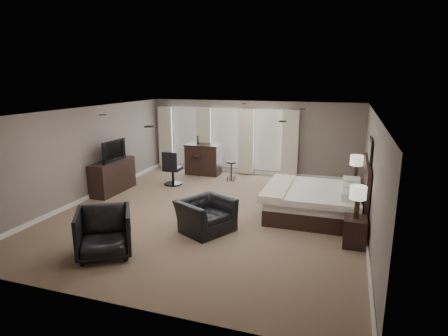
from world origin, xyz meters
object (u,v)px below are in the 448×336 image
(nightstand_far, at_px, (354,191))
(armchair_far, at_px, (104,230))
(bed, at_px, (318,188))
(bar_counter, at_px, (203,159))
(nightstand_near, at_px, (355,232))
(bar_stool_left, at_px, (196,165))
(lamp_near, at_px, (357,202))
(lamp_far, at_px, (356,168))
(bar_stool_right, at_px, (231,171))
(desk_chair, at_px, (173,168))
(armchair_near, at_px, (206,210))
(dresser, at_px, (113,176))
(tv, at_px, (112,158))

(nightstand_far, xyz_separation_m, armchair_far, (-4.62, -4.88, 0.20))
(nightstand_far, bearing_deg, bed, -121.54)
(bar_counter, bearing_deg, bed, -35.89)
(bar_counter, bearing_deg, nightstand_far, -17.42)
(nightstand_near, bearing_deg, bar_stool_left, 141.31)
(lamp_near, height_order, bar_counter, lamp_near)
(bar_counter, xyz_separation_m, bar_stool_left, (-0.17, -0.27, -0.16))
(lamp_far, bearing_deg, bed, -121.54)
(bar_stool_right, relative_size, desk_chair, 0.60)
(lamp_far, relative_size, bar_counter, 0.57)
(bed, height_order, armchair_near, bed)
(bed, distance_m, dresser, 6.04)
(nightstand_near, relative_size, tv, 0.55)
(bed, xyz_separation_m, bar_stool_left, (-4.40, 2.78, -0.36))
(nightstand_near, bearing_deg, lamp_near, 90.00)
(nightstand_far, relative_size, bar_stool_right, 0.93)
(armchair_far, bearing_deg, bar_counter, 61.80)
(nightstand_far, relative_size, desk_chair, 0.56)
(desk_chair, bearing_deg, bed, 159.48)
(nightstand_near, bearing_deg, bar_counter, 138.61)
(nightstand_far, relative_size, armchair_far, 0.61)
(lamp_far, relative_size, dresser, 0.43)
(nightstand_near, distance_m, bar_counter, 6.82)
(lamp_far, xyz_separation_m, tv, (-6.92, -1.26, 0.06))
(lamp_far, relative_size, armchair_near, 0.63)
(desk_chair, bearing_deg, nightstand_near, 149.26)
(nightstand_far, bearing_deg, bar_counter, 162.58)
(bar_counter, xyz_separation_m, desk_chair, (-0.44, -1.58, 0.01))
(lamp_far, xyz_separation_m, bar_stool_left, (-5.29, 1.33, -0.60))
(bed, xyz_separation_m, nightstand_near, (0.89, -1.45, -0.44))
(tv, bearing_deg, lamp_near, -103.36)
(armchair_near, relative_size, bar_stool_left, 1.48)
(armchair_near, bearing_deg, bar_stool_left, 53.20)
(bar_stool_right, bearing_deg, armchair_far, -97.07)
(lamp_far, height_order, armchair_far, lamp_far)
(nightstand_far, height_order, bar_counter, bar_counter)
(nightstand_near, distance_m, bar_stool_right, 5.54)
(bed, bearing_deg, lamp_near, -58.46)
(bar_counter, bearing_deg, bar_stool_left, -122.60)
(tv, xyz_separation_m, bar_counter, (1.81, 2.86, -0.49))
(bed, xyz_separation_m, tv, (-6.03, 0.19, 0.30))
(armchair_far, relative_size, bar_counter, 0.82)
(nightstand_near, relative_size, desk_chair, 0.54)
(nightstand_far, height_order, bar_stool_right, bar_stool_right)
(lamp_near, xyz_separation_m, bar_stool_left, (-5.29, 4.23, -0.56))
(lamp_near, distance_m, armchair_near, 3.22)
(armchair_near, bearing_deg, lamp_far, -17.21)
(armchair_near, bearing_deg, bar_stool_right, 37.63)
(nightstand_near, bearing_deg, nightstand_far, 90.00)
(lamp_near, height_order, armchair_far, lamp_near)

